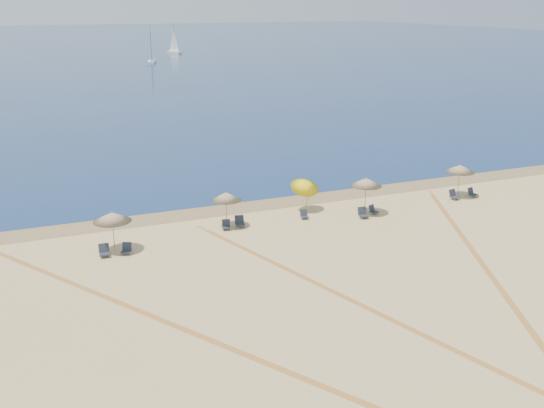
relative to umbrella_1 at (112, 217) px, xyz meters
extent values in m
plane|color=tan|center=(10.56, -18.94, -2.12)|extent=(160.00, 160.00, 0.00)
plane|color=#0C2151|center=(10.56, 206.06, -2.11)|extent=(500.00, 500.00, 0.00)
plane|color=olive|center=(10.56, 5.06, -2.11)|extent=(500.00, 500.00, 0.00)
cylinder|color=gray|center=(0.00, 0.00, -0.98)|extent=(0.05, 0.05, 2.27)
cone|color=beige|center=(0.00, 0.00, 0.00)|extent=(2.23, 2.23, 0.55)
sphere|color=gray|center=(0.00, 0.00, 0.30)|extent=(0.08, 0.08, 0.08)
cylinder|color=gray|center=(7.49, 1.45, -1.00)|extent=(0.05, 0.05, 2.23)
cone|color=beige|center=(7.49, 1.45, -0.04)|extent=(1.94, 1.94, 0.55)
sphere|color=gray|center=(7.49, 1.45, 0.26)|extent=(0.08, 0.08, 0.08)
cylinder|color=gray|center=(13.66, 2.05, -1.08)|extent=(0.05, 1.01, 2.09)
cone|color=yellow|center=(13.66, 2.47, -0.19)|extent=(1.99, 2.03, 1.34)
sphere|color=gray|center=(13.66, 2.47, 0.11)|extent=(0.08, 0.08, 0.08)
cylinder|color=gray|center=(17.27, 0.34, -0.91)|extent=(0.05, 0.05, 2.43)
cone|color=beige|center=(17.27, 0.34, 0.16)|extent=(2.19, 2.19, 0.55)
sphere|color=gray|center=(17.27, 0.34, 0.46)|extent=(0.08, 0.08, 0.08)
cylinder|color=gray|center=(25.89, 1.19, -0.96)|extent=(0.05, 0.05, 2.32)
cone|color=beige|center=(25.89, 1.19, 0.05)|extent=(2.22, 2.22, 0.55)
sphere|color=gray|center=(25.89, 1.19, 0.35)|extent=(0.08, 0.08, 0.08)
cube|color=#1D222E|center=(-0.70, -0.76, -1.92)|extent=(0.63, 0.63, 0.05)
cube|color=#1D222E|center=(-0.68, -0.47, -1.66)|extent=(0.61, 0.26, 0.53)
cylinder|color=#A5A5AD|center=(-0.94, -0.96, -2.02)|extent=(0.03, 0.03, 0.20)
cylinder|color=#A5A5AD|center=(-0.46, -0.99, -2.02)|extent=(0.03, 0.03, 0.20)
cube|color=#1D222E|center=(0.52, -0.84, -1.94)|extent=(0.72, 0.72, 0.05)
cube|color=#1D222E|center=(0.63, -0.59, -1.70)|extent=(0.58, 0.41, 0.48)
cylinder|color=#A5A5AD|center=(0.32, -0.94, -2.03)|extent=(0.02, 0.02, 0.18)
cylinder|color=#A5A5AD|center=(0.72, -1.12, -2.03)|extent=(0.02, 0.02, 0.18)
cube|color=#1D222E|center=(7.26, 0.87, -1.95)|extent=(0.65, 0.65, 0.05)
cube|color=#1D222E|center=(7.34, 1.11, -1.72)|extent=(0.56, 0.34, 0.47)
cylinder|color=#A5A5AD|center=(7.06, 0.74, -2.03)|extent=(0.02, 0.02, 0.17)
cylinder|color=#A5A5AD|center=(7.46, 0.61, -2.03)|extent=(0.02, 0.02, 0.17)
cube|color=#1D222E|center=(8.27, 1.03, -1.92)|extent=(0.69, 0.69, 0.05)
cube|color=#1D222E|center=(8.33, 1.32, -1.66)|extent=(0.63, 0.32, 0.53)
cylinder|color=#A5A5AD|center=(8.04, 0.85, -2.02)|extent=(0.03, 0.03, 0.20)
cylinder|color=#A5A5AD|center=(8.51, 0.77, -2.02)|extent=(0.03, 0.03, 0.20)
cube|color=#1D222E|center=(12.88, 0.88, -1.96)|extent=(0.57, 0.57, 0.04)
cube|color=#1D222E|center=(12.92, 1.11, -1.74)|extent=(0.52, 0.27, 0.44)
cylinder|color=#A5A5AD|center=(12.69, 0.73, -2.04)|extent=(0.02, 0.02, 0.16)
cylinder|color=#A5A5AD|center=(13.07, 0.66, -2.04)|extent=(0.02, 0.02, 0.16)
cube|color=#1D222E|center=(16.67, -0.56, -1.92)|extent=(0.64, 0.64, 0.05)
cube|color=#1D222E|center=(16.69, -0.26, -1.66)|extent=(0.61, 0.26, 0.53)
cylinder|color=#A5A5AD|center=(16.43, -0.76, -2.02)|extent=(0.03, 0.03, 0.20)
cylinder|color=#A5A5AD|center=(16.91, -0.79, -2.02)|extent=(0.03, 0.03, 0.20)
cube|color=#1D222E|center=(17.81, -0.06, -1.95)|extent=(0.66, 0.66, 0.05)
cube|color=#1D222E|center=(17.72, 0.17, -1.73)|extent=(0.55, 0.36, 0.46)
cylinder|color=#A5A5AD|center=(17.62, -0.32, -2.03)|extent=(0.02, 0.02, 0.17)
cylinder|color=#A5A5AD|center=(18.00, -0.17, -2.03)|extent=(0.02, 0.02, 0.17)
cube|color=#1D222E|center=(25.16, 0.55, -1.92)|extent=(0.71, 0.71, 0.05)
cube|color=#1D222E|center=(25.10, 0.84, -1.66)|extent=(0.63, 0.34, 0.54)
cylinder|color=#A5A5AD|center=(24.92, 0.28, -2.02)|extent=(0.03, 0.03, 0.20)
cylinder|color=#A5A5AD|center=(25.40, 0.38, -2.02)|extent=(0.03, 0.03, 0.20)
cube|color=#1D222E|center=(26.88, 0.59, -1.94)|extent=(0.68, 0.68, 0.05)
cube|color=#1D222E|center=(26.81, 0.85, -1.70)|extent=(0.59, 0.34, 0.49)
cylinder|color=#A5A5AD|center=(26.66, 0.33, -2.03)|extent=(0.02, 0.02, 0.18)
cylinder|color=#A5A5AD|center=(27.09, 0.44, -2.03)|extent=(0.02, 0.02, 0.18)
cube|color=white|center=(41.03, 147.27, -1.81)|extent=(3.30, 5.66, 0.60)
cylinder|color=gray|center=(41.03, 147.27, 2.10)|extent=(0.12, 0.12, 8.04)
cube|color=white|center=(28.14, 118.60, -1.78)|extent=(3.27, 6.16, 0.65)
cylinder|color=gray|center=(28.14, 118.60, 2.45)|extent=(0.13, 0.13, 8.70)
plane|color=tan|center=(10.04, -12.21, -2.12)|extent=(34.79, 34.79, 0.00)
plane|color=tan|center=(9.73, -11.16, -2.12)|extent=(34.79, 34.79, 0.00)
plane|color=tan|center=(18.59, -10.49, -2.12)|extent=(37.05, 37.05, 0.00)
plane|color=tan|center=(19.04, -9.49, -2.12)|extent=(37.05, 37.05, 0.00)
plane|color=tan|center=(-0.08, -8.44, -2.12)|extent=(38.34, 38.34, 0.00)
plane|color=tan|center=(-0.64, -7.49, -2.12)|extent=(38.34, 38.34, 0.00)
camera|label=1|loc=(-4.79, -35.78, 11.96)|focal=41.75mm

